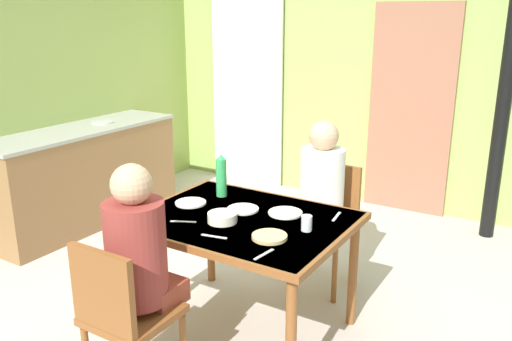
% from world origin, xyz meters
% --- Properties ---
extents(ground_plane, '(6.84, 6.84, 0.00)m').
position_xyz_m(ground_plane, '(0.00, 0.00, 0.00)').
color(ground_plane, '#BFB4AF').
extents(wall_back, '(4.59, 0.10, 2.59)m').
position_xyz_m(wall_back, '(0.00, 2.63, 1.29)').
color(wall_back, '#94AE57').
rests_on(wall_back, ground_plane).
extents(wall_left, '(0.10, 3.95, 2.59)m').
position_xyz_m(wall_left, '(-2.19, 0.66, 1.29)').
color(wall_left, '#93AA55').
rests_on(wall_left, ground_plane).
extents(door_wooden, '(0.80, 0.05, 2.00)m').
position_xyz_m(door_wooden, '(0.60, 2.55, 1.00)').
color(door_wooden, '#975F49').
rests_on(door_wooden, ground_plane).
extents(stove_pipe_column, '(0.12, 0.12, 2.59)m').
position_xyz_m(stove_pipe_column, '(1.43, 2.28, 1.29)').
color(stove_pipe_column, black).
rests_on(stove_pipe_column, ground_plane).
extents(curtain_panel, '(0.90, 0.03, 2.17)m').
position_xyz_m(curtain_panel, '(-1.25, 2.53, 1.09)').
color(curtain_panel, white).
rests_on(curtain_panel, ground_plane).
extents(kitchen_counter, '(0.61, 1.91, 0.91)m').
position_xyz_m(kitchen_counter, '(-1.86, 0.66, 0.45)').
color(kitchen_counter, olive).
rests_on(kitchen_counter, ground_plane).
extents(dining_table, '(1.23, 0.96, 0.74)m').
position_xyz_m(dining_table, '(0.38, -0.07, 0.67)').
color(dining_table, brown).
rests_on(dining_table, ground_plane).
extents(chair_near_diner, '(0.40, 0.40, 0.87)m').
position_xyz_m(chair_near_diner, '(0.22, -0.90, 0.50)').
color(chair_near_diner, brown).
rests_on(chair_near_diner, ground_plane).
extents(chair_far_diner, '(0.40, 0.40, 0.87)m').
position_xyz_m(chair_far_diner, '(0.56, 0.76, 0.50)').
color(chair_far_diner, brown).
rests_on(chair_far_diner, ground_plane).
extents(person_near_diner, '(0.30, 0.37, 0.77)m').
position_xyz_m(person_near_diner, '(0.22, -0.77, 0.78)').
color(person_near_diner, brown).
rests_on(person_near_diner, ground_plane).
extents(person_far_diner, '(0.30, 0.37, 0.77)m').
position_xyz_m(person_far_diner, '(0.56, 0.63, 0.78)').
color(person_far_diner, silver).
rests_on(person_far_diner, ground_plane).
extents(water_bottle_green_near, '(0.07, 0.07, 0.29)m').
position_xyz_m(water_bottle_green_near, '(0.05, 0.18, 0.88)').
color(water_bottle_green_near, green).
rests_on(water_bottle_green_near, dining_table).
extents(serving_bowl_center, '(0.17, 0.17, 0.05)m').
position_xyz_m(serving_bowl_center, '(0.31, -0.19, 0.77)').
color(serving_bowl_center, white).
rests_on(serving_bowl_center, dining_table).
extents(dinner_plate_near_left, '(0.19, 0.19, 0.01)m').
position_xyz_m(dinner_plate_near_left, '(-0.03, -0.04, 0.75)').
color(dinner_plate_near_left, white).
rests_on(dinner_plate_near_left, dining_table).
extents(dinner_plate_near_right, '(0.19, 0.19, 0.01)m').
position_xyz_m(dinner_plate_near_right, '(0.31, 0.03, 0.75)').
color(dinner_plate_near_right, white).
rests_on(dinner_plate_near_right, dining_table).
extents(dinner_plate_far_center, '(0.20, 0.20, 0.01)m').
position_xyz_m(dinner_plate_far_center, '(0.56, 0.11, 0.75)').
color(dinner_plate_far_center, white).
rests_on(dinner_plate_far_center, dining_table).
extents(drinking_glass_by_near_diner, '(0.06, 0.06, 0.09)m').
position_xyz_m(drinking_glass_by_near_diner, '(0.78, -0.05, 0.79)').
color(drinking_glass_by_near_diner, silver).
rests_on(drinking_glass_by_near_diner, dining_table).
extents(drinking_glass_by_far_diner, '(0.06, 0.06, 0.09)m').
position_xyz_m(drinking_glass_by_far_diner, '(-0.14, -0.45, 0.79)').
color(drinking_glass_by_far_diner, silver).
rests_on(drinking_glass_by_far_diner, dining_table).
extents(bread_plate_sliced, '(0.19, 0.19, 0.02)m').
position_xyz_m(bread_plate_sliced, '(0.66, -0.25, 0.75)').
color(bread_plate_sliced, '#DBB77A').
rests_on(bread_plate_sliced, dining_table).
extents(cutlery_knife_near, '(0.03, 0.15, 0.00)m').
position_xyz_m(cutlery_knife_near, '(0.74, -0.43, 0.75)').
color(cutlery_knife_near, silver).
rests_on(cutlery_knife_near, dining_table).
extents(cutlery_fork_near, '(0.04, 0.15, 0.00)m').
position_xyz_m(cutlery_fork_near, '(0.84, 0.23, 0.75)').
color(cutlery_fork_near, silver).
rests_on(cutlery_fork_near, dining_table).
extents(cutlery_knife_far, '(0.14, 0.08, 0.00)m').
position_xyz_m(cutlery_knife_far, '(0.12, -0.31, 0.75)').
color(cutlery_knife_far, silver).
rests_on(cutlery_knife_far, dining_table).
extents(cutlery_fork_far, '(0.15, 0.04, 0.00)m').
position_xyz_m(cutlery_fork_far, '(0.40, -0.38, 0.75)').
color(cutlery_fork_far, silver).
rests_on(cutlery_fork_far, dining_table).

